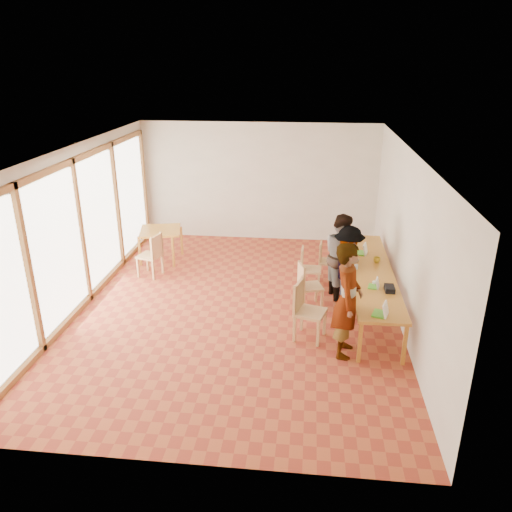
{
  "coord_description": "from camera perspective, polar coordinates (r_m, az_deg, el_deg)",
  "views": [
    {
      "loc": [
        1.28,
        -8.44,
        4.46
      ],
      "look_at": [
        0.37,
        -0.06,
        1.1
      ],
      "focal_mm": 35.0,
      "sensor_mm": 36.0,
      "label": 1
    }
  ],
  "objects": [
    {
      "name": "wall_front",
      "position": [
        5.49,
        -8.46,
        -11.19
      ],
      "size": [
        6.0,
        0.1,
        3.0
      ],
      "primitive_type": "cube",
      "color": "beige",
      "rests_on": "ground"
    },
    {
      "name": "window_wall",
      "position": [
        9.9,
        -19.52,
        3.05
      ],
      "size": [
        0.1,
        8.0,
        3.0
      ],
      "primitive_type": "cube",
      "color": "white",
      "rests_on": "ground"
    },
    {
      "name": "pink_phone",
      "position": [
        9.98,
        10.9,
        -0.46
      ],
      "size": [
        0.05,
        0.1,
        0.01
      ],
      "primitive_type": "cube",
      "color": "#D83B8F",
      "rests_on": "communal_table"
    },
    {
      "name": "person_mid",
      "position": [
        9.92,
        9.76,
        0.04
      ],
      "size": [
        0.85,
        0.97,
        1.69
      ],
      "primitive_type": "imported",
      "rotation": [
        0.0,
        0.0,
        1.86
      ],
      "color": "gray",
      "rests_on": "ground"
    },
    {
      "name": "wall_right",
      "position": [
        9.11,
        16.74,
        1.81
      ],
      "size": [
        0.1,
        8.0,
        3.0
      ],
      "primitive_type": "cube",
      "color": "beige",
      "rests_on": "ground"
    },
    {
      "name": "laptop_far",
      "position": [
        10.34,
        12.1,
        0.56
      ],
      "size": [
        0.29,
        0.31,
        0.22
      ],
      "rotation": [
        0.0,
        0.0,
        -0.27
      ],
      "color": "#4DB323",
      "rests_on": "communal_table"
    },
    {
      "name": "chair_spare",
      "position": [
        10.97,
        -11.67,
        0.59
      ],
      "size": [
        0.55,
        0.55,
        0.51
      ],
      "rotation": [
        0.0,
        0.0,
        2.89
      ],
      "color": "tan",
      "rests_on": "ground"
    },
    {
      "name": "chair_far",
      "position": [
        10.25,
        5.76,
        -0.91
      ],
      "size": [
        0.42,
        0.42,
        0.46
      ],
      "rotation": [
        0.0,
        0.0,
        -0.03
      ],
      "color": "tan",
      "rests_on": "ground"
    },
    {
      "name": "condiment_cup",
      "position": [
        9.01,
        13.39,
        -3.01
      ],
      "size": [
        0.08,
        0.08,
        0.06
      ],
      "primitive_type": "cylinder",
      "color": "white",
      "rests_on": "communal_table"
    },
    {
      "name": "ceiling",
      "position": [
        8.66,
        -2.44,
        12.14
      ],
      "size": [
        6.0,
        8.0,
        0.04
      ],
      "primitive_type": "cube",
      "color": "white",
      "rests_on": "wall_back"
    },
    {
      "name": "green_bottle",
      "position": [
        11.12,
        10.93,
        2.6
      ],
      "size": [
        0.07,
        0.07,
        0.28
      ],
      "primitive_type": "cylinder",
      "color": "#187A3F",
      "rests_on": "communal_table"
    },
    {
      "name": "chair_mid",
      "position": [
        9.45,
        5.72,
        -2.86
      ],
      "size": [
        0.52,
        0.52,
        0.47
      ],
      "rotation": [
        0.0,
        0.0,
        0.3
      ],
      "color": "tan",
      "rests_on": "ground"
    },
    {
      "name": "ground",
      "position": [
        9.63,
        -2.15,
        -5.87
      ],
      "size": [
        8.0,
        8.0,
        0.0
      ],
      "primitive_type": "plane",
      "color": "#A84B28",
      "rests_on": "ground"
    },
    {
      "name": "wall_back",
      "position": [
        12.85,
        0.32,
        8.42
      ],
      "size": [
        6.0,
        0.1,
        3.0
      ],
      "primitive_type": "cube",
      "color": "beige",
      "rests_on": "ground"
    },
    {
      "name": "communal_table",
      "position": [
        9.61,
        12.99,
        -1.87
      ],
      "size": [
        0.8,
        4.0,
        0.75
      ],
      "color": "#C2832B",
      "rests_on": "ground"
    },
    {
      "name": "chair_near",
      "position": [
        8.41,
        5.54,
        -5.47
      ],
      "size": [
        0.59,
        0.59,
        0.55
      ],
      "rotation": [
        0.0,
        0.0,
        -0.28
      ],
      "color": "tan",
      "rests_on": "ground"
    },
    {
      "name": "side_table",
      "position": [
        11.81,
        -10.88,
        2.61
      ],
      "size": [
        0.9,
        0.9,
        0.75
      ],
      "rotation": [
        0.0,
        0.0,
        0.22
      ],
      "color": "#C2832B",
      "rests_on": "ground"
    },
    {
      "name": "person_far",
      "position": [
        9.68,
        10.45,
        -1.03
      ],
      "size": [
        0.68,
        1.06,
        1.55
      ],
      "primitive_type": "imported",
      "rotation": [
        0.0,
        0.0,
        1.46
      ],
      "color": "gray",
      "rests_on": "ground"
    },
    {
      "name": "person_near",
      "position": [
        7.92,
        10.4,
        -4.99
      ],
      "size": [
        0.54,
        0.75,
        1.9
      ],
      "primitive_type": "imported",
      "rotation": [
        0.0,
        0.0,
        1.44
      ],
      "color": "gray",
      "rests_on": "ground"
    },
    {
      "name": "black_pouch",
      "position": [
        8.82,
        15.02,
        -3.63
      ],
      "size": [
        0.16,
        0.26,
        0.09
      ],
      "primitive_type": "cube",
      "color": "black",
      "rests_on": "communal_table"
    },
    {
      "name": "yellow_mug",
      "position": [
        9.97,
        13.63,
        -0.44
      ],
      "size": [
        0.15,
        0.15,
        0.1
      ],
      "primitive_type": "imported",
      "rotation": [
        0.0,
        0.0,
        0.14
      ],
      "color": "gold",
      "rests_on": "communal_table"
    },
    {
      "name": "chair_empty",
      "position": [
        10.77,
        7.8,
        -0.06
      ],
      "size": [
        0.41,
        0.41,
        0.43
      ],
      "rotation": [
        0.0,
        0.0,
        -0.09
      ],
      "color": "tan",
      "rests_on": "ground"
    },
    {
      "name": "laptop_near",
      "position": [
        7.99,
        14.23,
        -6.18
      ],
      "size": [
        0.29,
        0.31,
        0.22
      ],
      "rotation": [
        0.0,
        0.0,
        -0.32
      ],
      "color": "#4DB323",
      "rests_on": "communal_table"
    },
    {
      "name": "clear_glass",
      "position": [
        9.58,
        11.37,
        -1.22
      ],
      "size": [
        0.07,
        0.07,
        0.09
      ],
      "primitive_type": "cylinder",
      "color": "silver",
      "rests_on": "communal_table"
    },
    {
      "name": "laptop_mid",
      "position": [
        8.89,
        13.45,
        -3.23
      ],
      "size": [
        0.22,
        0.24,
        0.18
      ],
      "rotation": [
        0.0,
        0.0,
        -0.23
      ],
      "color": "#4DB323",
      "rests_on": "communal_table"
    }
  ]
}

